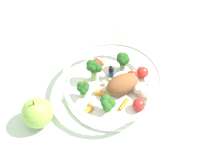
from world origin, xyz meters
The scene contains 4 objects.
ground_plane centered at (0.00, 0.00, 0.00)m, with size 2.40×2.40×0.00m, color silver.
food_container centered at (-0.02, 0.00, 0.03)m, with size 0.25×0.25×0.07m.
loose_apple centered at (0.07, -0.18, 0.04)m, with size 0.07×0.07×0.09m.
folded_napkin centered at (-0.21, 0.08, 0.00)m, with size 0.15×0.13×0.01m, color silver.
Camera 1 is at (0.43, 0.00, 0.64)m, focal length 49.13 mm.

